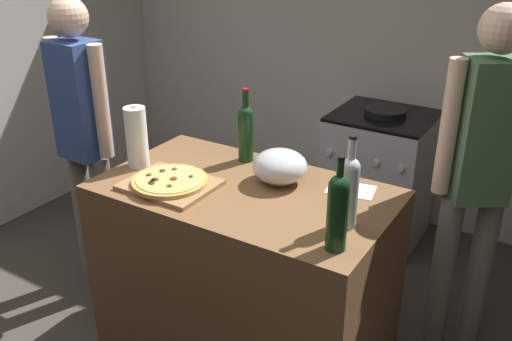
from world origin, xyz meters
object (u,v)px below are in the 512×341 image
at_px(pizza, 170,181).
at_px(person_in_red, 479,167).
at_px(wine_bottle_green, 246,130).
at_px(wine_bottle_clear, 338,209).
at_px(mixing_bowl, 280,166).
at_px(person_in_stripes, 84,131).
at_px(wine_bottle_dark, 349,188).
at_px(paper_towel_roll, 137,137).
at_px(stove, 378,176).

distance_m(pizza, person_in_red, 1.39).
bearing_deg(wine_bottle_green, wine_bottle_clear, -35.70).
height_order(wine_bottle_green, person_in_red, person_in_red).
bearing_deg(wine_bottle_clear, mixing_bowl, 139.60).
distance_m(wine_bottle_clear, person_in_stripes, 1.62).
relative_size(wine_bottle_dark, person_in_stripes, 0.23).
xyz_separation_m(paper_towel_roll, person_in_red, (1.47, 0.62, -0.05)).
bearing_deg(wine_bottle_clear, wine_bottle_green, 144.30).
xyz_separation_m(pizza, wine_bottle_clear, (0.86, -0.08, 0.13)).
bearing_deg(person_in_stripes, paper_towel_roll, -9.31).
bearing_deg(person_in_stripes, pizza, -13.54).
bearing_deg(pizza, mixing_bowl, 37.41).
height_order(wine_bottle_green, stove, wine_bottle_green).
relative_size(pizza, stove, 0.38).
height_order(wine_bottle_green, wine_bottle_clear, same).
distance_m(pizza, person_in_stripes, 0.76).
distance_m(pizza, stove, 1.70).
height_order(mixing_bowl, wine_bottle_clear, wine_bottle_clear).
bearing_deg(pizza, person_in_red, 31.15).
xyz_separation_m(stove, person_in_red, (0.74, -0.85, 0.56)).
distance_m(stove, person_in_stripes, 1.90).
distance_m(pizza, wine_bottle_green, 0.48).
height_order(paper_towel_roll, person_in_red, person_in_red).
relative_size(wine_bottle_green, wine_bottle_dark, 0.97).
bearing_deg(wine_bottle_green, mixing_bowl, -26.28).
bearing_deg(wine_bottle_dark, person_in_red, 59.67).
distance_m(pizza, paper_towel_roll, 0.32).
bearing_deg(stove, pizza, -106.01).
distance_m(wine_bottle_green, wine_bottle_clear, 0.89).
relative_size(wine_bottle_green, wine_bottle_clear, 1.00).
relative_size(pizza, person_in_red, 0.20).
bearing_deg(person_in_red, person_in_stripes, -164.34).
bearing_deg(paper_towel_roll, wine_bottle_green, 39.20).
distance_m(wine_bottle_green, wine_bottle_dark, 0.77).
distance_m(wine_bottle_dark, stove, 1.64).
bearing_deg(pizza, person_in_stripes, 166.46).
relative_size(person_in_stripes, person_in_red, 0.97).
relative_size(pizza, paper_towel_roll, 1.14).
bearing_deg(wine_bottle_green, pizza, -106.58).
height_order(stove, person_in_red, person_in_red).
relative_size(wine_bottle_clear, person_in_stripes, 0.22).
xyz_separation_m(wine_bottle_green, person_in_stripes, (-0.87, -0.26, -0.09)).
bearing_deg(paper_towel_roll, person_in_red, 22.73).
bearing_deg(mixing_bowl, pizza, -142.59).
xyz_separation_m(wine_bottle_green, stove, (0.32, 1.13, -0.62)).
distance_m(wine_bottle_green, person_in_red, 1.10).
xyz_separation_m(pizza, person_in_red, (1.19, 0.72, 0.07)).
height_order(wine_bottle_clear, person_in_stripes, person_in_stripes).
height_order(paper_towel_roll, wine_bottle_clear, wine_bottle_clear).
height_order(mixing_bowl, person_in_stripes, person_in_stripes).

